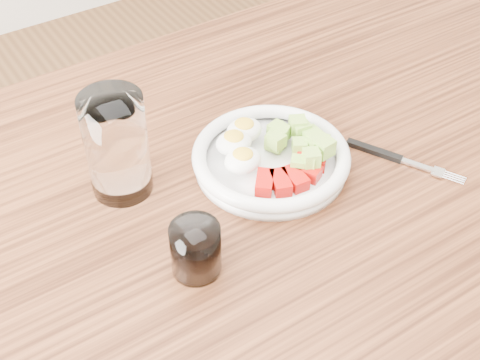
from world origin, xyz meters
name	(u,v)px	position (x,y,z in m)	size (l,w,h in m)	color
dining_table	(249,245)	(0.00, 0.00, 0.67)	(1.50, 0.90, 0.77)	brown
bowl	(271,156)	(0.06, 0.04, 0.79)	(0.23, 0.23, 0.06)	white
fork	(390,156)	(0.22, -0.04, 0.77)	(0.10, 0.17, 0.01)	black
water_glass	(117,145)	(-0.14, 0.12, 0.85)	(0.09, 0.09, 0.15)	white
coffee_glass	(196,250)	(-0.13, -0.07, 0.81)	(0.06, 0.06, 0.07)	white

